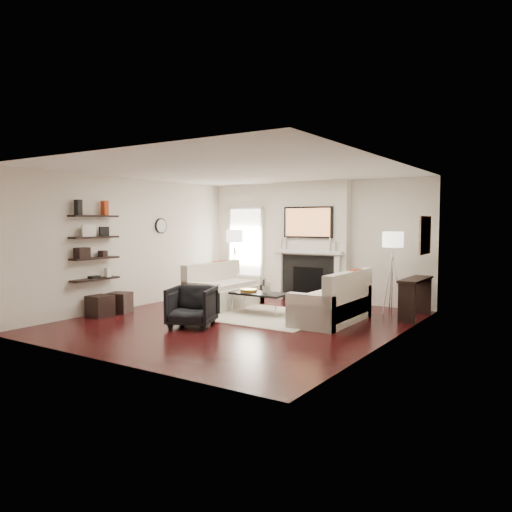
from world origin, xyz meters
The scene contains 71 objects.
room_envelope centered at (0.00, 0.00, 1.35)m, with size 6.00×6.00×6.00m.
chimney_breast centered at (0.00, 2.88, 1.35)m, with size 1.80×0.25×2.70m, color silver.
fireplace_surround centered at (0.00, 2.74, 0.52)m, with size 1.30×0.02×1.04m, color black.
firebox centered at (0.00, 2.73, 0.45)m, with size 0.75×0.02×0.65m, color black.
mantel_pilaster_l centered at (-0.72, 2.71, 0.55)m, with size 0.12×0.08×1.10m, color white.
mantel_pilaster_r centered at (0.72, 2.71, 0.55)m, with size 0.12×0.08×1.10m, color white.
mantel_shelf centered at (0.00, 2.69, 1.12)m, with size 1.70×0.18×0.07m, color white.
tv_body centered at (0.00, 2.71, 1.78)m, with size 1.20×0.06×0.70m, color black.
tv_screen centered at (0.00, 2.68, 1.78)m, with size 1.10×0.01×0.62m, color #BF723F.
candlestick_l_tall centered at (-0.55, 2.70, 1.30)m, with size 0.04×0.04×0.30m, color silver.
candlestick_l_short centered at (-0.68, 2.70, 1.27)m, with size 0.04×0.04×0.24m, color silver.
candlestick_r_tall centered at (0.55, 2.70, 1.30)m, with size 0.04×0.04×0.30m, color silver.
candlestick_r_short centered at (0.68, 2.70, 1.27)m, with size 0.04×0.04×0.24m, color silver.
hallway_panel centered at (-1.85, 2.98, 1.05)m, with size 0.90×0.02×2.10m, color white.
door_trim_l centered at (-2.33, 2.96, 1.05)m, with size 0.06×0.06×2.16m, color white.
door_trim_r centered at (-1.37, 2.96, 1.05)m, with size 0.06×0.06×2.16m, color white.
door_trim_top centered at (-1.85, 2.96, 2.13)m, with size 1.02×0.06×0.06m, color white.
rug centered at (-0.01, 0.74, 0.01)m, with size 2.60×2.00×0.01m, color beige.
loveseat_left_base centered at (-1.13, 1.12, 0.21)m, with size 0.85×1.80×0.42m, color beige.
loveseat_left_back centered at (-1.47, 1.12, 0.53)m, with size 0.18×1.80×0.80m, color beige.
loveseat_left_arm_n centered at (-1.13, 0.31, 0.30)m, with size 0.85×0.18×0.60m, color beige.
loveseat_left_arm_s centered at (-1.13, 1.93, 0.30)m, with size 0.85×0.18×0.60m, color beige.
loveseat_left_cushion centered at (-1.08, 1.12, 0.47)m, with size 0.63×1.44×0.10m, color beige.
pillow_left_orange centered at (-1.47, 1.42, 0.73)m, with size 0.10×0.42×0.42m, color #B03815.
pillow_left_charcoal centered at (-1.47, 0.82, 0.72)m, with size 0.10×0.40×0.40m, color black.
loveseat_right_base centered at (1.41, 0.90, 0.21)m, with size 0.85×1.80×0.42m, color beige.
loveseat_right_back centered at (1.74, 0.90, 0.53)m, with size 0.18×1.80×0.80m, color beige.
loveseat_right_arm_n centered at (1.41, 0.09, 0.30)m, with size 0.85×0.18×0.60m, color beige.
loveseat_right_arm_s centered at (1.41, 1.71, 0.30)m, with size 0.85×0.18×0.60m, color beige.
loveseat_right_cushion centered at (1.36, 0.90, 0.47)m, with size 0.63×1.44×0.10m, color beige.
pillow_right_orange centered at (1.74, 1.20, 0.73)m, with size 0.10×0.42×0.42m, color #B03815.
pillow_right_charcoal centered at (1.74, 0.60, 0.72)m, with size 0.10×0.40×0.40m, color black.
coffee_table centered at (-0.07, 0.84, 0.40)m, with size 1.10×0.55×0.04m, color black.
coffee_leg_nw centered at (-0.57, 0.62, 0.19)m, with size 0.02×0.02×0.38m, color silver.
coffee_leg_ne centered at (0.43, 0.62, 0.19)m, with size 0.02×0.02×0.38m, color silver.
coffee_leg_sw centered at (-0.57, 1.06, 0.19)m, with size 0.02×0.02×0.38m, color silver.
coffee_leg_se centered at (0.43, 1.06, 0.19)m, with size 0.02×0.02×0.38m, color silver.
hurricane_glass centered at (0.08, 0.84, 0.56)m, with size 0.15×0.15×0.26m, color white.
hurricane_candle centered at (0.08, 0.84, 0.49)m, with size 0.09×0.09×0.13m, color white.
copper_bowl centered at (-0.32, 0.84, 0.45)m, with size 0.33×0.33×0.05m, color #A8701C.
armchair centered at (-0.43, -0.76, 0.38)m, with size 0.73×0.69×0.76m, color black.
lamp_left_post centered at (-1.85, 2.49, 0.60)m, with size 0.02×0.02×1.20m, color silver.
lamp_left_shade centered at (-1.85, 2.49, 1.45)m, with size 0.40×0.40×0.30m, color white.
lamp_left_leg_a centered at (-1.74, 2.49, 0.60)m, with size 0.02×0.02×1.25m, color silver.
lamp_left_leg_b centered at (-1.91, 2.58, 0.60)m, with size 0.02×0.02×1.25m, color silver.
lamp_left_leg_c centered at (-1.91, 2.39, 0.60)m, with size 0.02×0.02×1.25m, color silver.
lamp_right_post centered at (2.05, 2.33, 0.60)m, with size 0.02×0.02×1.20m, color silver.
lamp_right_shade centered at (2.05, 2.33, 1.45)m, with size 0.40×0.40×0.30m, color white.
lamp_right_leg_a centered at (2.16, 2.33, 0.60)m, with size 0.02×0.02×1.25m, color silver.
lamp_right_leg_b centered at (2.00, 2.42, 0.60)m, with size 0.02×0.02×1.25m, color silver.
lamp_right_leg_c centered at (1.99, 2.23, 0.60)m, with size 0.02×0.02×1.25m, color silver.
console_top centered at (2.57, 2.08, 0.73)m, with size 0.35×1.20×0.04m, color black.
console_leg_n centered at (2.57, 1.53, 0.35)m, with size 0.30×0.04×0.71m, color black.
console_leg_s centered at (2.57, 2.63, 0.35)m, with size 0.30×0.04×0.71m, color black.
wall_art centered at (2.73, 2.05, 1.55)m, with size 0.03×0.70×0.70m, color #A87954.
shelf_bottom centered at (-2.62, -1.00, 0.70)m, with size 0.25×1.00×0.04m, color black.
shelf_lower centered at (-2.62, -1.00, 1.10)m, with size 0.25×1.00×0.04m, color black.
shelf_upper centered at (-2.62, -1.00, 1.50)m, with size 0.25×1.00×0.04m, color black.
shelf_top centered at (-2.62, -1.00, 1.90)m, with size 0.25×1.00×0.04m, color black.
decor_magfile_a centered at (-2.62, -1.34, 2.06)m, with size 0.12×0.10×0.28m, color black.
decor_magfile_b centered at (-2.62, -0.74, 2.06)m, with size 0.12×0.10×0.28m, color #B03815.
decor_frame_a centered at (-2.62, -1.12, 1.63)m, with size 0.04×0.30×0.22m, color white.
decor_frame_b centered at (-2.62, -0.77, 1.61)m, with size 0.04×0.22×0.18m, color black.
decor_wine_rack centered at (-2.62, -1.28, 1.22)m, with size 0.18×0.25×0.20m, color black.
decor_box_small centered at (-2.62, -0.81, 1.18)m, with size 0.15×0.12×0.12m, color black.
decor_books centered at (-2.62, -1.02, 0.74)m, with size 0.14×0.20×0.05m, color black.
decor_box_tall centered at (-2.62, -0.70, 0.81)m, with size 0.10×0.10×0.18m, color white.
clock_rim centered at (-2.73, 0.90, 1.70)m, with size 0.34×0.34×0.04m, color black.
clock_face centered at (-2.71, 0.90, 1.70)m, with size 0.29×0.29×0.01m, color white.
ottoman_near centered at (-2.47, -0.55, 0.20)m, with size 0.40×0.40×0.40m, color black.
ottoman_far centered at (-2.47, -1.03, 0.20)m, with size 0.40×0.40×0.40m, color black.
Camera 1 is at (5.13, -7.22, 1.80)m, focal length 35.00 mm.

